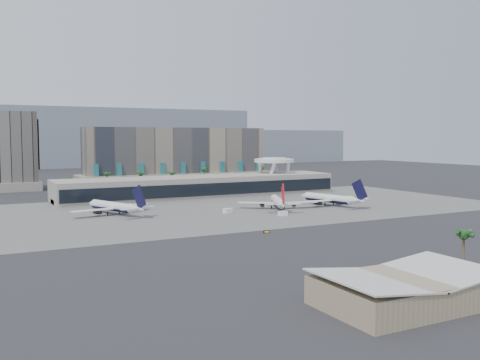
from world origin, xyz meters
name	(u,v)px	position (x,y,z in m)	size (l,w,h in m)	color
ground	(305,222)	(0.00, 0.00, 0.00)	(900.00, 900.00, 0.00)	#232326
apron_pad	(244,207)	(0.00, 55.00, 0.03)	(260.00, 130.00, 0.06)	#5B5B59
mountain_ridge	(104,142)	(27.88, 470.00, 29.89)	(680.00, 60.00, 70.00)	gray
hotel	(177,163)	(10.00, 174.41, 16.81)	(140.00, 30.00, 42.00)	gray
office_tower	(15,156)	(-95.00, 200.00, 22.94)	(30.00, 30.00, 52.00)	black
terminal	(201,185)	(0.00, 109.84, 6.52)	(170.00, 32.50, 14.50)	#B0A89B
saucer_structure	(274,163)	(55.00, 116.00, 18.45)	(26.00, 26.00, 21.89)	white
palm_row	(189,175)	(7.00, 145.00, 10.50)	(157.80, 2.80, 13.10)	brown
hangar_left	(405,290)	(-45.00, -102.00, 3.20)	(36.65, 22.60, 7.55)	#968664
airliner_left	(114,206)	(-65.46, 57.62, 3.73)	(39.34, 40.59, 14.77)	white
airliner_centre	(278,202)	(11.39, 40.14, 3.56)	(37.13, 38.23, 14.13)	white
airliner_right	(330,198)	(41.35, 37.33, 3.78)	(41.17, 42.77, 14.99)	white
service_vehicle_a	(228,211)	(-17.43, 38.02, 1.09)	(4.46, 2.18, 2.18)	white
service_vehicle_b	(283,213)	(0.77, 18.83, 1.03)	(4.00, 2.29, 2.06)	white
taxiway_sign	(266,232)	(-27.89, -15.41, 0.52)	(2.32, 0.90, 1.05)	black
near_palm_a	(464,240)	(-10.79, -88.19, 8.43)	(6.00, 6.00, 11.25)	brown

